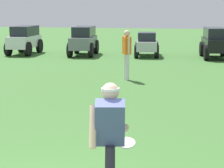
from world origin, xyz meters
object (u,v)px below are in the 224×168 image
at_px(parked_car_slot_b, 84,40).
at_px(parked_car_slot_a, 24,39).
at_px(parked_car_slot_d, 215,42).
at_px(frisbee_thrower, 110,137).
at_px(frisbee_in_flight, 126,143).
at_px(teammate_near_sideline, 127,50).
at_px(parked_car_slot_c, 147,44).

bearing_deg(parked_car_slot_b, parked_car_slot_a, -179.62).
xyz_separation_m(parked_car_slot_a, parked_car_slot_d, (8.92, 0.03, 0.00)).
bearing_deg(parked_car_slot_a, frisbee_thrower, -64.59).
bearing_deg(frisbee_in_flight, parked_car_slot_d, 83.19).
relative_size(parked_car_slot_a, parked_car_slot_b, 0.99).
xyz_separation_m(frisbee_thrower, parked_car_slot_b, (-4.19, 14.98, -0.08)).
relative_size(teammate_near_sideline, parked_car_slot_d, 0.63).
bearing_deg(parked_car_slot_d, parked_car_slot_a, -179.81).
relative_size(teammate_near_sideline, parked_car_slot_a, 0.64).
height_order(parked_car_slot_a, parked_car_slot_b, same).
bearing_deg(parked_car_slot_d, parked_car_slot_b, -179.91).
bearing_deg(frisbee_thrower, teammate_near_sideline, 97.62).
bearing_deg(parked_car_slot_c, parked_car_slot_d, -2.68).
height_order(parked_car_slot_b, parked_car_slot_d, same).
distance_m(frisbee_thrower, parked_car_slot_a, 16.57).
distance_m(frisbee_thrower, parked_car_slot_c, 15.19).
bearing_deg(parked_car_slot_d, frisbee_in_flight, -96.81).
height_order(parked_car_slot_b, parked_car_slot_c, parked_car_slot_b).
xyz_separation_m(teammate_near_sideline, parked_car_slot_d, (2.96, 6.42, -0.22)).
relative_size(frisbee_in_flight, parked_car_slot_c, 0.12).
bearing_deg(parked_car_slot_c, parked_car_slot_a, -178.32).
xyz_separation_m(frisbee_in_flight, parked_car_slot_b, (-4.28, 14.35, 0.19)).
xyz_separation_m(parked_car_slot_b, parked_car_slot_d, (6.00, 0.01, 0.00)).
distance_m(frisbee_thrower, frisbee_in_flight, 0.69).
height_order(frisbee_in_flight, parked_car_slot_c, parked_car_slot_c).
distance_m(parked_car_slot_a, parked_car_slot_c, 5.87).
xyz_separation_m(frisbee_thrower, teammate_near_sideline, (-1.15, 8.58, 0.14)).
bearing_deg(frisbee_in_flight, parked_car_slot_c, 95.25).
bearing_deg(parked_car_slot_b, frisbee_thrower, -74.37).
xyz_separation_m(parked_car_slot_a, parked_car_slot_b, (2.92, 0.02, 0.00)).
distance_m(frisbee_in_flight, parked_car_slot_a, 16.04).
relative_size(frisbee_thrower, frisbee_in_flight, 5.35).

